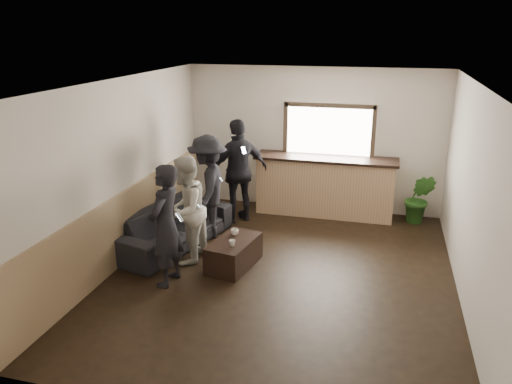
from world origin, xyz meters
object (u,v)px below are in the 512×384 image
(sofa, at_px, (173,226))
(cup_a, at_px, (235,232))
(person_a, at_px, (166,226))
(person_c, at_px, (208,187))
(coffee_table, at_px, (234,253))
(potted_plant, at_px, (419,199))
(bar_counter, at_px, (325,182))
(person_d, at_px, (239,171))
(cup_b, at_px, (232,243))
(person_b, at_px, (186,210))

(sofa, bearing_deg, cup_a, -88.83)
(person_a, relative_size, person_c, 0.98)
(coffee_table, height_order, potted_plant, potted_plant)
(bar_counter, height_order, person_c, bar_counter)
(person_a, bearing_deg, coffee_table, 137.19)
(potted_plant, relative_size, person_d, 0.49)
(cup_a, distance_m, person_a, 1.24)
(bar_counter, height_order, cup_b, bar_counter)
(sofa, relative_size, person_a, 1.29)
(cup_a, bearing_deg, person_a, -127.19)
(cup_a, height_order, person_d, person_d)
(bar_counter, distance_m, person_c, 2.43)
(coffee_table, bearing_deg, person_a, -135.92)
(bar_counter, height_order, person_d, bar_counter)
(cup_b, distance_m, person_c, 1.52)
(cup_b, height_order, person_b, person_b)
(potted_plant, height_order, person_b, person_b)
(cup_a, xyz_separation_m, person_d, (-0.42, 1.67, 0.49))
(cup_a, distance_m, potted_plant, 3.71)
(bar_counter, relative_size, person_a, 1.53)
(person_a, bearing_deg, person_c, -176.59)
(cup_a, bearing_deg, coffee_table, -77.31)
(bar_counter, height_order, person_b, bar_counter)
(coffee_table, height_order, person_d, person_d)
(coffee_table, distance_m, potted_plant, 3.82)
(sofa, xyz_separation_m, person_b, (0.45, -0.49, 0.51))
(cup_b, bearing_deg, coffee_table, 100.91)
(sofa, height_order, person_d, person_d)
(coffee_table, xyz_separation_m, person_b, (-0.77, 0.01, 0.63))
(sofa, height_order, potted_plant, potted_plant)
(cup_b, height_order, person_a, person_a)
(coffee_table, height_order, cup_b, cup_b)
(bar_counter, distance_m, potted_plant, 1.77)
(coffee_table, height_order, person_a, person_a)
(sofa, distance_m, coffee_table, 1.32)
(bar_counter, distance_m, cup_b, 3.00)
(cup_a, bearing_deg, person_b, -164.71)
(person_c, bearing_deg, sofa, -51.03)
(sofa, bearing_deg, potted_plant, -47.29)
(bar_counter, relative_size, coffee_table, 2.80)
(sofa, xyz_separation_m, person_c, (0.45, 0.52, 0.57))
(cup_b, bearing_deg, potted_plant, 45.00)
(cup_a, relative_size, cup_b, 1.22)
(bar_counter, relative_size, sofa, 1.18)
(sofa, bearing_deg, person_b, -122.24)
(cup_a, height_order, potted_plant, potted_plant)
(coffee_table, xyz_separation_m, person_d, (-0.46, 1.87, 0.75))
(bar_counter, relative_size, potted_plant, 2.82)
(sofa, height_order, person_c, person_c)
(sofa, distance_m, person_c, 0.89)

